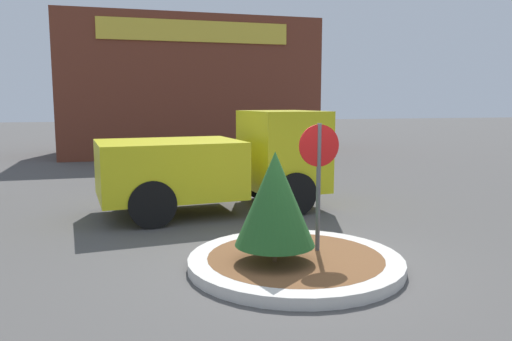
{
  "coord_description": "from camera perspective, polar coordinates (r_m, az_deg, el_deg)",
  "views": [
    {
      "loc": [
        -2.53,
        -6.92,
        2.51
      ],
      "look_at": [
        -0.01,
        2.21,
        1.2
      ],
      "focal_mm": 35.0,
      "sensor_mm": 36.0,
      "label": 1
    }
  ],
  "objects": [
    {
      "name": "storefront_building",
      "position": [
        25.24,
        -7.87,
        9.3
      ],
      "size": [
        11.77,
        6.07,
        6.33
      ],
      "color": "brown",
      "rests_on": "ground_plane"
    },
    {
      "name": "traffic_island",
      "position": [
        7.75,
        4.51,
        -10.36
      ],
      "size": [
        3.27,
        3.27,
        0.17
      ],
      "color": "beige",
      "rests_on": "ground_plane"
    },
    {
      "name": "island_shrub",
      "position": [
        7.25,
        2.19,
        -3.22
      ],
      "size": [
        1.18,
        1.18,
        1.63
      ],
      "color": "brown",
      "rests_on": "traffic_island"
    },
    {
      "name": "utility_truck",
      "position": [
        11.43,
        -4.08,
        1.01
      ],
      "size": [
        5.24,
        2.72,
        2.29
      ],
      "rotation": [
        0.0,
        0.0,
        0.09
      ],
      "color": "gold",
      "rests_on": "ground_plane"
    },
    {
      "name": "ground_plane",
      "position": [
        7.78,
        4.5,
        -10.95
      ],
      "size": [
        120.0,
        120.0,
        0.0
      ],
      "primitive_type": "plane",
      "color": "#514F4C"
    },
    {
      "name": "stop_sign",
      "position": [
        7.8,
        7.18,
        0.37
      ],
      "size": [
        0.65,
        0.07,
        2.18
      ],
      "color": "#4C4C51",
      "rests_on": "ground_plane"
    }
  ]
}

